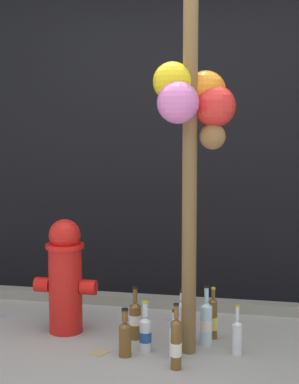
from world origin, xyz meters
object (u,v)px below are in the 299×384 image
at_px(bottle_3, 213,319).
at_px(bottle_8, 125,337).
at_px(bottle_6, 206,323).
at_px(bottle_0, 176,343).
at_px(bottle_7, 237,336).
at_px(bottle_1, 175,340).
at_px(bottle_2, 145,333).
at_px(bottle_5, 135,319).
at_px(bottle_4, 183,322).
at_px(memorial_post, 193,84).
at_px(fire_hydrant, 65,275).

xyz_separation_m(bottle_3, bottle_8, (-0.49, -0.42, -0.01)).
bearing_deg(bottle_6, bottle_8, -147.78).
xyz_separation_m(bottle_0, bottle_7, (0.33, 0.30, -0.04)).
height_order(bottle_1, bottle_2, bottle_2).
bearing_deg(bottle_7, bottle_3, 125.23).
bearing_deg(bottle_5, bottle_1, -42.45).
height_order(bottle_3, bottle_5, bottle_5).
distance_m(bottle_4, bottle_7, 0.36).
bearing_deg(bottle_0, bottle_4, 92.66).
distance_m(bottle_1, bottle_5, 0.42).
distance_m(bottle_1, bottle_3, 0.44).
distance_m(bottle_4, bottle_5, 0.33).
relative_size(memorial_post, bottle_4, 7.70).
xyz_separation_m(fire_hydrant, bottle_1, (0.81, -0.32, -0.27)).
xyz_separation_m(bottle_1, bottle_6, (0.16, 0.27, 0.03)).
bearing_deg(bottle_1, bottle_5, 137.55).
bearing_deg(bottle_1, fire_hydrant, 158.26).
xyz_separation_m(bottle_1, bottle_4, (0.01, 0.22, 0.04)).
relative_size(bottle_1, bottle_7, 0.98).
xyz_separation_m(bottle_3, bottle_4, (-0.17, -0.17, 0.02)).
relative_size(bottle_2, bottle_5, 0.91).
xyz_separation_m(memorial_post, bottle_3, (0.11, 0.26, -1.51)).
height_order(bottle_0, bottle_8, bottle_0).
bearing_deg(fire_hydrant, bottle_4, -6.76).
bearing_deg(bottle_8, bottle_5, 91.66).
relative_size(bottle_3, bottle_4, 0.95).
distance_m(memorial_post, bottle_7, 1.56).
height_order(bottle_3, bottle_8, bottle_3).
bearing_deg(bottle_3, bottle_2, -141.02).
relative_size(bottle_3, bottle_8, 1.15).
distance_m(bottle_0, bottle_5, 0.55).
bearing_deg(bottle_5, bottle_0, -51.39).
relative_size(bottle_5, bottle_6, 0.90).
height_order(memorial_post, bottle_4, memorial_post).
xyz_separation_m(bottle_7, bottle_8, (-0.66, -0.18, 0.01)).
xyz_separation_m(bottle_3, bottle_5, (-0.50, -0.11, -0.00)).
bearing_deg(bottle_2, fire_hydrant, 158.68).
distance_m(bottle_6, bottle_8, 0.55).
height_order(bottle_0, bottle_4, bottle_0).
bearing_deg(bottle_2, bottle_5, 119.32).
xyz_separation_m(fire_hydrant, bottle_2, (0.61, -0.24, -0.27)).
relative_size(memorial_post, bottle_0, 7.22).
bearing_deg(fire_hydrant, bottle_1, -21.74).
xyz_separation_m(bottle_4, bottle_5, (-0.33, 0.06, -0.03)).
xyz_separation_m(bottle_5, bottle_6, (0.47, -0.01, 0.01)).
bearing_deg(bottle_7, fire_hydrant, 171.87).
xyz_separation_m(bottle_1, bottle_5, (-0.31, 0.29, 0.02)).
bearing_deg(fire_hydrant, memorial_post, -11.62).
bearing_deg(bottle_0, bottle_8, 159.54).
distance_m(bottle_2, bottle_3, 0.50).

